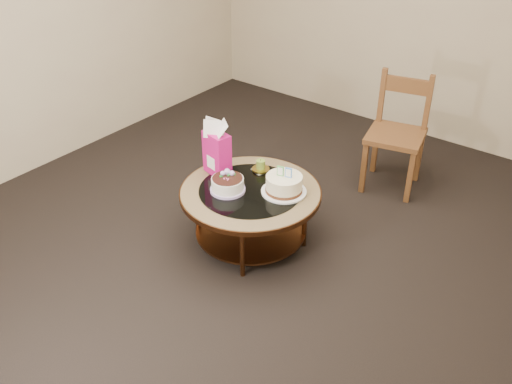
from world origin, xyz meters
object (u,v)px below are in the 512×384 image
Objects in this scene: cream_cake at (284,185)px; gift_bag at (217,148)px; coffee_table at (250,199)px; dining_chair at (397,133)px; decorated_cake at (228,185)px.

gift_bag is (-0.55, -0.08, 0.15)m from cream_cake.
coffee_table is at bearing 7.35° from gift_bag.
coffee_table is 0.45m from gift_bag.
dining_chair is (0.79, 1.37, -0.17)m from gift_bag.
gift_bag is (-0.22, 0.15, 0.16)m from decorated_cake.
cream_cake is at bearing 34.51° from decorated_cake.
coffee_table is 3.17× the size of cream_cake.
gift_bag reaches higher than decorated_cake.
gift_bag is at bearing 173.91° from coffee_table.
cream_cake is (0.33, 0.23, 0.02)m from decorated_cake.
cream_cake is 0.33× the size of dining_chair.
gift_bag is at bearing 173.51° from cream_cake.
cream_cake is (0.21, 0.12, 0.14)m from coffee_table.
decorated_cake is at bearing -137.04° from coffee_table.
coffee_table is at bearing 42.96° from decorated_cake.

